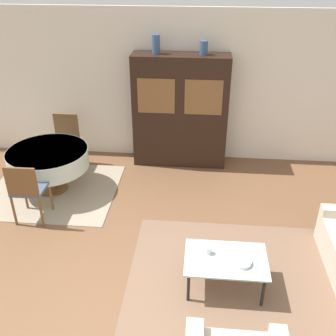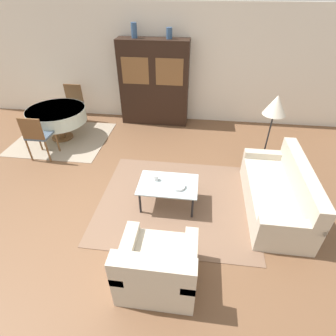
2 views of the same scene
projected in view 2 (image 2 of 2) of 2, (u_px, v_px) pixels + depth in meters
ground_plane at (108, 210)px, 4.30m from camera, size 14.00×14.00×0.00m
wall_back at (146, 65)px, 6.41m from camera, size 10.00×0.06×2.70m
area_rug at (177, 201)px, 4.47m from camera, size 2.59×2.25×0.01m
dining_rug at (63, 139)px, 6.20m from camera, size 2.07×1.80×0.01m
couch at (278, 194)px, 4.17m from camera, size 0.83×1.85×0.83m
armchair at (157, 268)px, 3.11m from camera, size 0.92×0.82×0.80m
coffee_table at (168, 186)px, 4.19m from camera, size 0.95×0.63×0.43m
display_cabinet at (154, 83)px, 6.37m from camera, size 1.66×0.46×2.00m
dining_table at (57, 115)px, 5.89m from camera, size 1.28×1.28×0.72m
dining_chair_near at (37, 134)px, 5.21m from camera, size 0.44×0.44×0.95m
dining_chair_far at (73, 102)px, 6.59m from camera, size 0.44×0.44×0.95m
floor_lamp at (275, 108)px, 4.57m from camera, size 0.40×0.40×1.48m
cup at (156, 178)px, 4.22m from camera, size 0.08×0.08×0.09m
bowl at (178, 186)px, 4.08m from camera, size 0.22×0.22×0.04m
vase_tall at (134, 30)px, 5.74m from camera, size 0.13×0.13×0.31m
vase_short at (169, 33)px, 5.68m from camera, size 0.13×0.13×0.23m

